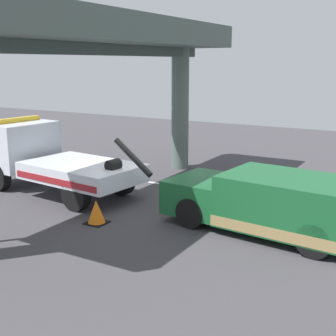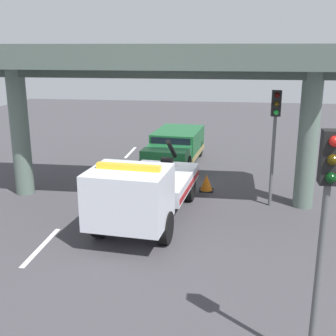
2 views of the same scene
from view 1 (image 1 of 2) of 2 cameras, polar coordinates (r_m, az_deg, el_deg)
ground_plane at (r=14.51m, az=-4.01°, el=-5.00°), size 60.00×40.00×0.10m
lane_stripe_mid at (r=16.76m, az=1.30°, el=-2.30°), size 2.60×0.16×0.01m
lane_stripe_east at (r=20.26m, az=-13.73°, el=0.02°), size 2.60×0.16×0.01m
tow_truck_white at (r=16.72m, az=-15.21°, el=1.43°), size 7.34×2.96×2.46m
towed_van_green at (r=12.46m, az=12.54°, el=-4.36°), size 5.38×2.66×1.58m
overpass_structure at (r=14.66m, az=-9.09°, el=15.28°), size 3.60×12.92×5.82m
traffic_cone_orange at (r=13.07m, az=-8.89°, el=-5.46°), size 0.57×0.57×0.68m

